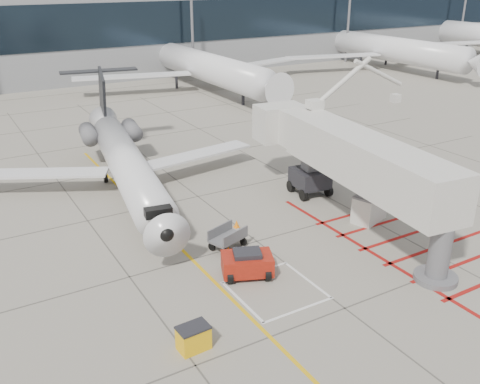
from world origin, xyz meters
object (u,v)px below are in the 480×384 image
regional_jet (131,154)px  jet_bridge (365,170)px  spill_bin (193,338)px  pushback_tug (247,263)px

regional_jet → jet_bridge: 15.47m
jet_bridge → spill_bin: bearing=-153.2°
jet_bridge → spill_bin: size_ratio=14.86×
regional_jet → jet_bridge: size_ratio=1.40×
jet_bridge → pushback_tug: size_ratio=7.38×
regional_jet → pushback_tug: regional_jet is taller
regional_jet → jet_bridge: bearing=-35.9°
jet_bridge → spill_bin: jet_bridge is taller
regional_jet → pushback_tug: size_ratio=10.35×
pushback_tug → spill_bin: bearing=-119.4°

